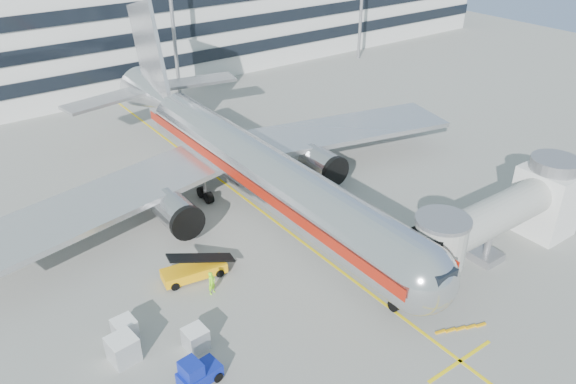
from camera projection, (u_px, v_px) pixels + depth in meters
ground at (323, 257)px, 45.94m from camera, size 180.00×180.00×0.00m
lead_in_line at (256, 207)px, 53.00m from camera, size 0.25×70.00×0.01m
stop_bar at (460, 361)px, 36.05m from camera, size 6.00×0.25×0.01m
main_jet at (245, 160)px, 52.16m from camera, size 50.95×48.70×16.06m
jet_bridge at (506, 213)px, 44.65m from camera, size 17.80×4.50×7.00m
terminal at (78, 28)px, 83.08m from camera, size 150.00×24.25×15.60m
belt_loader at (194, 270)px, 43.31m from camera, size 5.29×2.54×2.48m
baggage_tug at (197, 373)px, 34.07m from camera, size 2.73×1.91×1.93m
cargo_container_left at (196, 338)px, 36.76m from camera, size 1.50×1.50×1.52m
cargo_container_right at (123, 349)px, 35.74m from camera, size 1.88×1.88×1.81m
cargo_container_front at (125, 329)px, 37.53m from camera, size 1.51×1.51×1.51m
ramp_worker at (212, 283)px, 41.52m from camera, size 0.81×0.67×1.90m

